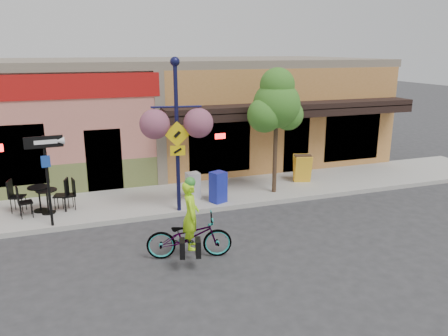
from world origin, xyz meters
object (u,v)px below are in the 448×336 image
object	(u,v)px
newspaper_box_blue	(218,187)
street_tree	(276,131)
lamp_post	(177,137)
one_way_sign	(48,182)
bicycle	(189,236)
cyclist_rider	(191,225)
newspaper_box_grey	(193,186)
building	(165,111)

from	to	relation	value
newspaper_box_blue	street_tree	size ratio (longest dim) A/B	0.24
lamp_post	one_way_sign	bearing A→B (deg)	-170.15
bicycle	newspaper_box_blue	bearing A→B (deg)	-16.79
lamp_post	one_way_sign	size ratio (longest dim) A/B	1.79
cyclist_rider	street_tree	xyz separation A→B (m)	(3.89, 3.50, 1.44)
lamp_post	one_way_sign	xyz separation A→B (m)	(-3.63, 0.00, -1.01)
lamp_post	street_tree	size ratio (longest dim) A/B	1.08
newspaper_box_blue	street_tree	xyz separation A→B (m)	(2.15, 0.35, 1.63)
newspaper_box_grey	cyclist_rider	bearing A→B (deg)	-111.06
bicycle	street_tree	size ratio (longest dim) A/B	0.49
newspaper_box_grey	street_tree	distance (m)	3.30
building	newspaper_box_blue	size ratio (longest dim) A/B	18.18
bicycle	newspaper_box_grey	size ratio (longest dim) A/B	2.33
lamp_post	one_way_sign	distance (m)	3.76
bicycle	building	bearing A→B (deg)	4.17
cyclist_rider	newspaper_box_blue	size ratio (longest dim) A/B	1.68
building	one_way_sign	world-z (taller)	building
bicycle	lamp_post	size ratio (longest dim) A/B	0.45
newspaper_box_grey	lamp_post	bearing A→B (deg)	-133.16
bicycle	lamp_post	distance (m)	3.43
lamp_post	newspaper_box_grey	distance (m)	2.15
newspaper_box_blue	one_way_sign	bearing A→B (deg)	161.65
newspaper_box_grey	newspaper_box_blue	bearing A→B (deg)	-44.68
one_way_sign	newspaper_box_grey	world-z (taller)	one_way_sign
one_way_sign	newspaper_box_blue	xyz separation A→B (m)	(4.99, 0.31, -0.78)
cyclist_rider	newspaper_box_grey	bearing A→B (deg)	-3.08
street_tree	newspaper_box_grey	bearing A→B (deg)	175.72
newspaper_box_blue	building	bearing A→B (deg)	70.78
bicycle	cyclist_rider	size ratio (longest dim) A/B	1.23
cyclist_rider	one_way_sign	size ratio (longest dim) A/B	0.66
one_way_sign	newspaper_box_grey	bearing A→B (deg)	6.81
newspaper_box_blue	lamp_post	bearing A→B (deg)	170.98
lamp_post	street_tree	distance (m)	3.58
newspaper_box_blue	newspaper_box_grey	xyz separation A→B (m)	(-0.68, 0.56, -0.06)
cyclist_rider	street_tree	distance (m)	5.42
cyclist_rider	newspaper_box_blue	xyz separation A→B (m)	(1.74, 3.14, -0.19)
bicycle	one_way_sign	bearing A→B (deg)	61.39
newspaper_box_blue	newspaper_box_grey	bearing A→B (deg)	118.51
newspaper_box_blue	street_tree	bearing A→B (deg)	-12.66
building	newspaper_box_grey	xyz separation A→B (m)	(-0.37, -5.97, -1.66)
one_way_sign	newspaper_box_blue	size ratio (longest dim) A/B	2.55
bicycle	street_tree	distance (m)	5.54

